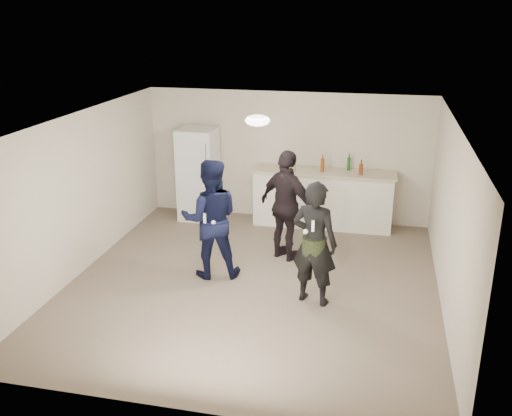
% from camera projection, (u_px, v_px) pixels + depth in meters
% --- Properties ---
extents(floor, '(6.00, 6.00, 0.00)m').
position_uv_depth(floor, '(253.00, 283.00, 8.72)').
color(floor, '#6B5B4C').
rests_on(floor, ground).
extents(ceiling, '(6.00, 6.00, 0.00)m').
position_uv_depth(ceiling, '(253.00, 121.00, 7.88)').
color(ceiling, silver).
rests_on(ceiling, wall_back).
extents(wall_back, '(6.00, 0.00, 6.00)m').
position_uv_depth(wall_back, '(287.00, 156.00, 11.06)').
color(wall_back, beige).
rests_on(wall_back, floor).
extents(wall_front, '(6.00, 0.00, 6.00)m').
position_uv_depth(wall_front, '(185.00, 305.00, 5.54)').
color(wall_front, beige).
rests_on(wall_front, floor).
extents(wall_left, '(0.00, 6.00, 6.00)m').
position_uv_depth(wall_left, '(81.00, 193.00, 8.86)').
color(wall_left, beige).
rests_on(wall_left, floor).
extents(wall_right, '(0.00, 6.00, 6.00)m').
position_uv_depth(wall_right, '(450.00, 220.00, 7.74)').
color(wall_right, beige).
rests_on(wall_right, floor).
extents(counter, '(2.60, 0.56, 1.05)m').
position_uv_depth(counter, '(323.00, 200.00, 10.85)').
color(counter, white).
rests_on(counter, floor).
extents(counter_top, '(2.68, 0.64, 0.04)m').
position_uv_depth(counter_top, '(324.00, 172.00, 10.66)').
color(counter_top, beige).
rests_on(counter_top, counter).
extents(fridge, '(0.70, 0.70, 1.80)m').
position_uv_depth(fridge, '(198.00, 174.00, 11.16)').
color(fridge, white).
rests_on(fridge, floor).
extents(fridge_handle, '(0.02, 0.02, 0.60)m').
position_uv_depth(fridge_handle, '(206.00, 160.00, 10.62)').
color(fridge_handle, silver).
rests_on(fridge_handle, fridge).
extents(ceiling_dome, '(0.36, 0.36, 0.16)m').
position_uv_depth(ceiling_dome, '(258.00, 120.00, 8.18)').
color(ceiling_dome, white).
rests_on(ceiling_dome, ceiling).
extents(shaker, '(0.08, 0.08, 0.17)m').
position_uv_depth(shaker, '(287.00, 164.00, 10.83)').
color(shaker, '#B4B4B9').
rests_on(shaker, counter_top).
extents(man, '(1.07, 0.94, 1.87)m').
position_uv_depth(man, '(211.00, 219.00, 8.69)').
color(man, '#0E143A').
rests_on(man, floor).
extents(woman, '(0.74, 0.58, 1.80)m').
position_uv_depth(woman, '(314.00, 243.00, 7.89)').
color(woman, black).
rests_on(woman, floor).
extents(camo_shorts, '(0.34, 0.34, 0.28)m').
position_uv_depth(camo_shorts, '(314.00, 246.00, 7.90)').
color(camo_shorts, '#2A3B1A').
rests_on(camo_shorts, woman).
extents(spectator, '(1.16, 0.96, 1.85)m').
position_uv_depth(spectator, '(287.00, 206.00, 9.29)').
color(spectator, black).
rests_on(spectator, floor).
extents(remote_man, '(0.04, 0.04, 0.15)m').
position_uv_depth(remote_man, '(205.00, 218.00, 8.39)').
color(remote_man, silver).
rests_on(remote_man, man).
extents(nunchuk_man, '(0.07, 0.07, 0.07)m').
position_uv_depth(nunchuk_man, '(213.00, 222.00, 8.42)').
color(nunchuk_man, silver).
rests_on(nunchuk_man, man).
extents(remote_woman, '(0.04, 0.04, 0.15)m').
position_uv_depth(remote_woman, '(313.00, 226.00, 7.54)').
color(remote_woman, white).
rests_on(remote_woman, woman).
extents(nunchuk_woman, '(0.07, 0.07, 0.07)m').
position_uv_depth(nunchuk_woman, '(306.00, 232.00, 7.62)').
color(nunchuk_woman, white).
rests_on(nunchuk_woman, woman).
extents(bottle_cluster, '(1.52, 0.35, 0.25)m').
position_uv_depth(bottle_cluster, '(327.00, 165.00, 10.63)').
color(bottle_cluster, '#175017').
rests_on(bottle_cluster, counter_top).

